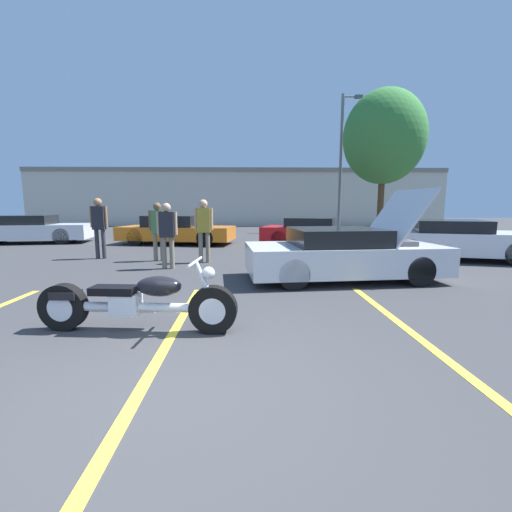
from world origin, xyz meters
The scene contains 16 objects.
ground_plane centered at (0.00, 0.00, 0.00)m, with size 80.00×80.00×0.00m, color #38383A.
parking_stripe_middle centered at (-0.31, 1.22, 0.00)m, with size 0.12×4.98×0.01m, color yellow.
parking_stripe_back centered at (2.75, 1.22, 0.00)m, with size 0.12×4.98×0.01m, color yellow.
far_building centered at (0.00, 25.57, 2.34)m, with size 32.00×4.20×4.40m.
light_pole centered at (6.31, 17.96, 4.36)m, with size 1.21×0.28×7.95m.
tree_background centered at (7.64, 15.13, 5.02)m, with size 4.08×4.08×7.38m.
motorcycle centered at (-0.77, 1.57, 0.38)m, with size 2.59×0.70×0.94m.
show_car_hood_open centered at (2.77, 4.61, 0.56)m, with size 4.30×2.19×1.97m.
parked_car_mid_left_row centered at (-2.32, 11.63, 0.57)m, with size 4.90×2.53×1.19m.
parked_car_right_row centered at (6.84, 7.34, 0.58)m, with size 4.66×3.03×1.18m.
parked_car_left_row centered at (-8.63, 12.13, 0.58)m, with size 4.93×2.40×1.19m.
parked_car_mid_right_row centered at (3.39, 11.23, 0.54)m, with size 4.56×3.10×1.11m.
spectator_near_motorcycle centered at (-1.93, 7.25, 1.01)m, with size 0.52×0.22×1.69m.
spectator_by_show_car centered at (-1.38, 5.99, 0.99)m, with size 0.52×0.22×1.67m.
spectator_midground centered at (-0.56, 6.91, 1.06)m, with size 0.52×0.23×1.77m.
spectator_far_lot centered at (-3.82, 7.74, 1.10)m, with size 0.52×0.24×1.83m.
Camera 1 is at (0.64, -2.74, 1.63)m, focal length 24.00 mm.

